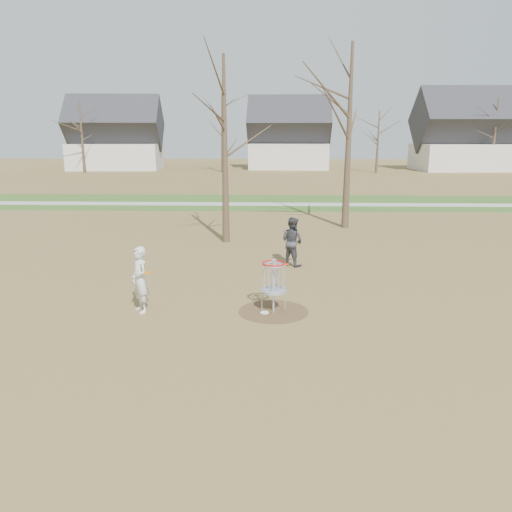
{
  "coord_description": "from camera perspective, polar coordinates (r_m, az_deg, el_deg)",
  "views": [
    {
      "loc": [
        -0.05,
        -12.14,
        4.46
      ],
      "look_at": [
        -0.5,
        1.5,
        1.1
      ],
      "focal_mm": 35.0,
      "sensor_mm": 36.0,
      "label": 1
    }
  ],
  "objects": [
    {
      "name": "ground",
      "position": [
        12.93,
        2.01,
        -6.35
      ],
      "size": [
        160.0,
        160.0,
        0.0
      ],
      "primitive_type": "plane",
      "color": "brown",
      "rests_on": "ground"
    },
    {
      "name": "dirt_circle",
      "position": [
        12.93,
        2.01,
        -6.33
      ],
      "size": [
        1.8,
        1.8,
        0.01
      ],
      "primitive_type": "cylinder",
      "color": "#47331E",
      "rests_on": "ground"
    },
    {
      "name": "green_band",
      "position": [
        33.44,
        1.98,
        6.16
      ],
      "size": [
        160.0,
        8.0,
        0.01
      ],
      "primitive_type": "cube",
      "color": "#2D5119",
      "rests_on": "ground"
    },
    {
      "name": "disc_grounded",
      "position": [
        12.79,
        0.99,
        -6.47
      ],
      "size": [
        0.22,
        0.22,
        0.02
      ],
      "primitive_type": "cylinder",
      "color": "white",
      "rests_on": "dirt_circle"
    },
    {
      "name": "player_throwing",
      "position": [
        17.22,
        4.15,
        1.68
      ],
      "size": [
        1.04,
        1.02,
        1.69
      ],
      "primitive_type": "imported",
      "rotation": [
        0.0,
        0.0,
        2.45
      ],
      "color": "#37373C",
      "rests_on": "ground"
    },
    {
      "name": "houses_row",
      "position": [
        64.85,
        5.91,
        12.92
      ],
      "size": [
        56.51,
        10.01,
        7.26
      ],
      "color": "silver",
      "rests_on": "ground"
    },
    {
      "name": "player_standing",
      "position": [
        12.99,
        -13.13,
        -2.66
      ],
      "size": [
        0.7,
        0.74,
        1.71
      ],
      "primitive_type": "imported",
      "rotation": [
        0.0,
        0.0,
        -0.92
      ],
      "color": "silver",
      "rests_on": "ground"
    },
    {
      "name": "discs_in_play",
      "position": [
        13.34,
        -3.68,
        -1.4
      ],
      "size": [
        3.7,
        2.01,
        0.28
      ],
      "color": "#F6540C",
      "rests_on": "ground"
    },
    {
      "name": "footpath",
      "position": [
        32.44,
        1.98,
        5.94
      ],
      "size": [
        160.0,
        1.5,
        0.01
      ],
      "primitive_type": "cube",
      "color": "#9E9E99",
      "rests_on": "green_band"
    },
    {
      "name": "disc_golf_basket",
      "position": [
        12.64,
        2.04,
        -2.46
      ],
      "size": [
        0.64,
        0.64,
        1.35
      ],
      "color": "#9EA3AD",
      "rests_on": "ground"
    },
    {
      "name": "bare_trees",
      "position": [
        47.97,
        4.23,
        14.84
      ],
      "size": [
        52.62,
        44.98,
        9.0
      ],
      "color": "#382B1E",
      "rests_on": "ground"
    }
  ]
}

